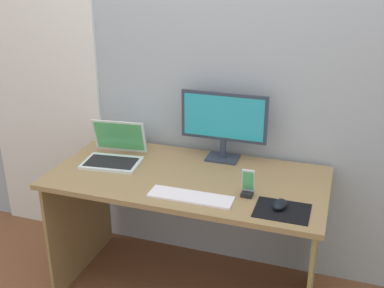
{
  "coord_description": "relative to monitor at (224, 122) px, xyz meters",
  "views": [
    {
      "loc": [
        0.73,
        -2.1,
        1.82
      ],
      "look_at": [
        0.03,
        -0.02,
        0.93
      ],
      "focal_mm": 43.49,
      "sensor_mm": 36.0,
      "label": 1
    }
  ],
  "objects": [
    {
      "name": "phone_in_dock",
      "position": [
        0.23,
        -0.39,
        -0.18
      ],
      "size": [
        0.06,
        0.06,
        0.14
      ],
      "color": "black",
      "rests_on": "desk"
    },
    {
      "name": "mouse",
      "position": [
        0.4,
        -0.46,
        -0.2
      ],
      "size": [
        0.08,
        0.11,
        0.04
      ],
      "primitive_type": "ellipsoid",
      "rotation": [
        0.0,
        0.0,
        -0.19
      ],
      "color": "black",
      "rests_on": "mousepad"
    },
    {
      "name": "mousepad",
      "position": [
        0.41,
        -0.48,
        -0.22
      ],
      "size": [
        0.25,
        0.2,
        0.0
      ],
      "primitive_type": "cube",
      "color": "black",
      "rests_on": "desk"
    },
    {
      "name": "wall_back",
      "position": [
        -0.12,
        0.14,
        0.29
      ],
      "size": [
        6.0,
        0.04,
        2.5
      ],
      "primitive_type": "cube",
      "color": "#A1ADB7",
      "rests_on": "ground_plane"
    },
    {
      "name": "desk",
      "position": [
        -0.12,
        -0.27,
        -0.38
      ],
      "size": [
        1.46,
        0.72,
        0.74
      ],
      "color": "#9A7A4E",
      "rests_on": "ground_plane"
    },
    {
      "name": "fishbowl",
      "position": [
        -0.56,
        -0.0,
        -0.15
      ],
      "size": [
        0.15,
        0.15,
        0.15
      ],
      "primitive_type": "sphere",
      "color": "silver",
      "rests_on": "desk"
    },
    {
      "name": "laptop",
      "position": [
        -0.57,
        -0.22,
        -0.18
      ],
      "size": [
        0.34,
        0.31,
        0.22
      ],
      "color": "silver",
      "rests_on": "desk"
    },
    {
      "name": "door_left",
      "position": [
        -1.25,
        0.11,
        0.05
      ],
      "size": [
        0.82,
        0.02,
        2.02
      ],
      "primitive_type": "cube",
      "color": "white",
      "rests_on": "ground_plane"
    },
    {
      "name": "monitor",
      "position": [
        0.0,
        0.0,
        0.0
      ],
      "size": [
        0.49,
        0.14,
        0.39
      ],
      "color": "#2D3647",
      "rests_on": "desk"
    },
    {
      "name": "keyboard_external",
      "position": [
        -0.02,
        -0.5,
        -0.22
      ],
      "size": [
        0.41,
        0.12,
        0.01
      ],
      "primitive_type": "cube",
      "rotation": [
        0.0,
        0.0,
        0.01
      ],
      "color": "white",
      "rests_on": "desk"
    }
  ]
}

